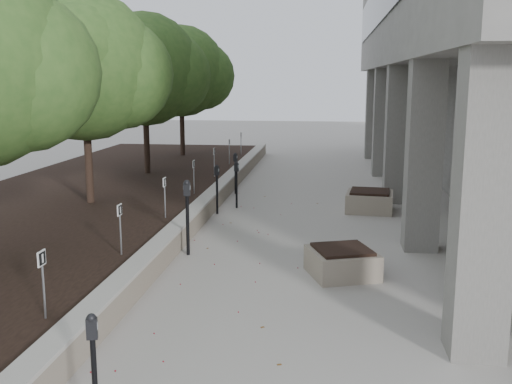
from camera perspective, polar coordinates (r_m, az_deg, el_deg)
The scene contains 21 objects.
ground at distance 7.75m, azimuth -4.62°, elevation -16.96°, with size 90.00×90.00×0.00m, color #AAA49C.
retaining_wall at distance 16.39m, azimuth -4.54°, elevation -1.04°, with size 0.39×26.00×0.50m, color #9F917E, non-canonical shape.
planting_bed at distance 17.50m, azimuth -16.41°, elevation -0.86°, with size 7.00×26.00×0.40m, color black.
crabapple_tree_3 at distance 15.98m, azimuth -16.07°, elevation 8.65°, with size 4.60×4.00×5.44m, color #315721, non-canonical shape.
crabapple_tree_4 at distance 20.68m, azimuth -10.61°, elevation 9.28°, with size 4.60×4.00×5.44m, color #315721, non-canonical shape.
crabapple_tree_5 at distance 25.49m, azimuth -7.18°, elevation 9.64°, with size 4.60×4.00×5.44m, color #315721, non-canonical shape.
parking_sign_2 at distance 8.59m, azimuth -19.73°, elevation -8.38°, with size 0.04×0.22×0.96m, color black, non-canonical shape.
parking_sign_3 at distance 11.22m, azimuth -12.88°, elevation -3.54°, with size 0.04×0.22×0.96m, color black, non-canonical shape.
parking_sign_4 at distance 14.01m, azimuth -8.73°, elevation -0.55°, with size 0.04×0.22×0.96m, color black, non-canonical shape.
parking_sign_5 at distance 16.86m, azimuth -5.98°, elevation 1.44°, with size 0.04×0.22×0.96m, color black, non-canonical shape.
parking_sign_6 at distance 19.77m, azimuth -4.03°, elevation 2.85°, with size 0.04×0.22×0.96m, color black, non-canonical shape.
parking_sign_7 at distance 22.69m, azimuth -2.57°, elevation 3.90°, with size 0.04×0.22×0.96m, color black, non-canonical shape.
parking_sign_8 at distance 25.63m, azimuth -1.45°, elevation 4.70°, with size 0.04×0.22×0.96m, color black, non-canonical shape.
parking_meter_1 at distance 6.55m, azimuth -15.25°, elevation -16.44°, with size 0.13×0.09×1.30m, color black, non-canonical shape.
parking_meter_2 at distance 12.32m, azimuth -6.59°, elevation -2.47°, with size 0.16×0.11×1.58m, color black, non-canonical shape.
parking_meter_3 at distance 16.04m, azimuth -3.76°, elevation 0.25°, with size 0.13×0.09×1.34m, color black, non-canonical shape.
parking_meter_4 at distance 16.74m, azimuth -1.88°, elevation 0.69°, with size 0.13×0.09×1.33m, color black, non-canonical shape.
parking_meter_5 at distance 18.83m, azimuth -1.99°, elevation 1.80°, with size 0.13×0.09×1.32m, color black, non-canonical shape.
planter_front at distance 11.22m, azimuth 8.26°, elevation -6.62°, with size 1.14×1.14×0.53m, color #9F917E, non-canonical shape.
planter_back at distance 16.72m, azimuth 10.85°, elevation -0.82°, with size 1.25×1.25×0.58m, color #9F917E, non-canonical shape.
berry_scatter at distance 12.34m, azimuth -0.37°, elevation -6.12°, with size 3.30×14.10×0.02m, color maroon, non-canonical shape.
Camera 1 is at (1.44, -6.71, 3.61)m, focal length 41.68 mm.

